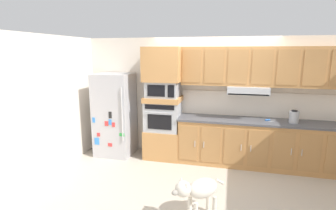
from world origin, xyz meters
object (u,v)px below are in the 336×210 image
Objects in this scene: built_in_oven at (163,116)px; dog at (198,190)px; electric_kettle at (294,117)px; microwave at (163,89)px; screwdriver at (268,120)px; refrigerator at (115,114)px.

built_in_oven is 2.25m from dog.
built_in_oven is 2.49m from electric_kettle.
electric_kettle is 2.50m from dog.
microwave reaches higher than screwdriver.
microwave is (1.06, 0.07, 0.58)m from refrigerator.
electric_kettle reaches higher than dog.
refrigerator is 3.11m from screwdriver.
dog is (-1.06, -1.97, -0.51)m from screwdriver.
electric_kettle is at bearing -1.09° from microwave.
built_in_oven is 1.09× the size of microwave.
electric_kettle is at bearing -170.10° from dog.
microwave is 2.53m from electric_kettle.
microwave is at bearing 3.66° from refrigerator.
microwave reaches higher than electric_kettle.
microwave is 2.43m from dog.
electric_kettle is (2.49, -0.05, 0.13)m from built_in_oven.
screwdriver is 0.25× the size of dog.
microwave is 3.90× the size of screwdriver.
built_in_oven reaches higher than dog.
microwave is at bearing -0.77° from built_in_oven.
screwdriver is 2.29m from dog.
electric_kettle is (0.44, -0.06, 0.10)m from screwdriver.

